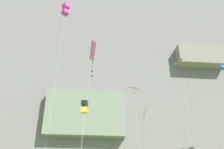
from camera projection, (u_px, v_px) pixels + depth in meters
cliff_face at (87, 83)px, 67.67m from camera, size 180.00×24.75×64.46m
kite_banner_mid_center at (179, 80)px, 48.12m from camera, size 2.50×5.77×28.51m
kite_delta_near_cliff at (136, 92)px, 44.01m from camera, size 2.11×2.06×20.93m
kite_box_far_left at (84, 107)px, 37.92m from camera, size 1.12×2.94×16.90m
kite_diamond_high_center at (93, 53)px, 27.01m from camera, size 1.27×7.07×18.69m
kite_box_far_right at (66, 10)px, 39.35m from camera, size 1.31×4.46×30.74m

